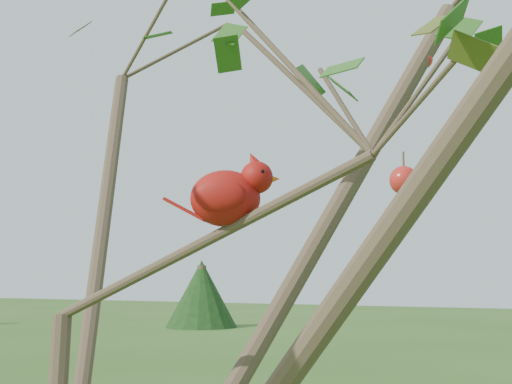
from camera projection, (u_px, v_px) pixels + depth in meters
crabapple_tree at (52, 216)px, 1.29m from camera, size 2.35×2.05×2.95m
cardinal at (229, 195)px, 1.26m from camera, size 0.19×0.12×0.13m
distant_trees at (434, 284)px, 24.50m from camera, size 41.40×15.83×3.40m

